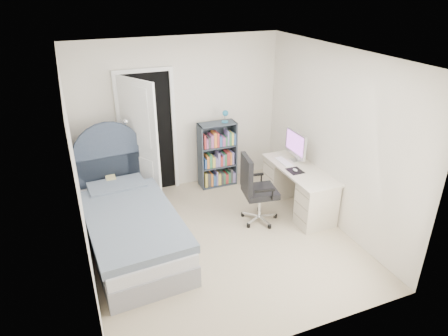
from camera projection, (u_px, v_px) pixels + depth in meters
name	position (u px, v px, depth m)	size (l,w,h in m)	color
room_shell	(220.00, 157.00, 4.99)	(3.50, 3.70, 2.60)	tan
door	(143.00, 139.00, 6.15)	(0.92, 0.73, 2.06)	black
bed	(130.00, 223.00, 5.33)	(1.21, 2.35, 1.41)	gray
nightstand	(115.00, 189.00, 6.05)	(0.40, 0.40, 0.59)	tan
floor_lamp	(128.00, 170.00, 6.19)	(0.20, 0.20, 1.42)	silver
bookcase	(218.00, 157.00, 6.80)	(0.63, 0.27, 1.34)	#343D47
desk	(298.00, 186.00, 6.13)	(0.57, 1.42, 1.16)	beige
office_chair	(255.00, 186.00, 5.71)	(0.56, 0.58, 1.05)	silver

